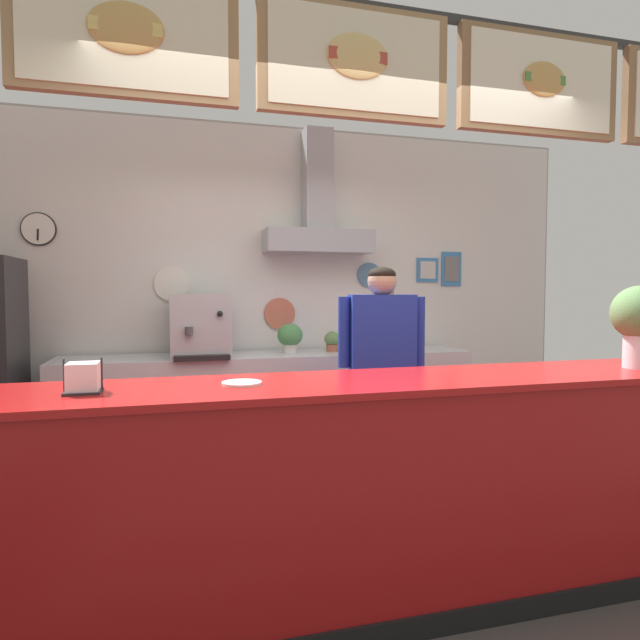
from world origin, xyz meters
TOP-DOWN VIEW (x-y plane):
  - ground_plane at (0.00, 0.00)m, footprint 6.81×6.81m
  - back_wall_assembly at (0.02, 2.05)m, footprint 5.68×2.36m
  - service_counter at (0.00, -0.30)m, footprint 4.46×0.64m
  - back_prep_counter at (-0.08, 1.83)m, footprint 3.38×0.59m
  - shop_worker at (0.46, 0.76)m, footprint 0.57×0.29m
  - espresso_machine at (-0.67, 1.81)m, footprint 0.46×0.55m
  - potted_rosemary at (1.10, 1.83)m, footprint 0.23×0.23m
  - potted_oregano at (0.07, 1.83)m, footprint 0.21×0.21m
  - potted_thyme at (0.45, 1.85)m, footprint 0.14×0.14m
  - napkin_holder at (-1.22, -0.31)m, footprint 0.14×0.14m
  - condiment_plate at (-0.60, -0.29)m, footprint 0.17×0.17m
  - basil_vase at (1.44, -0.34)m, footprint 0.28×0.28m

SIDE VIEW (x-z plane):
  - ground_plane at x=0.00m, z-range 0.00..0.00m
  - back_prep_counter at x=-0.08m, z-range -0.01..0.91m
  - service_counter at x=0.00m, z-range 0.00..1.04m
  - shop_worker at x=0.46m, z-range 0.06..1.66m
  - potted_thyme at x=0.45m, z-range 0.93..1.10m
  - condiment_plate at x=-0.60m, z-range 1.04..1.05m
  - potted_oregano at x=0.07m, z-range 0.94..1.18m
  - potted_rosemary at x=1.10m, z-range 0.93..1.19m
  - napkin_holder at x=-1.22m, z-range 1.03..1.16m
  - espresso_machine at x=-0.67m, z-range 0.92..1.41m
  - basil_vase at x=1.44m, z-range 1.07..1.50m
  - back_wall_assembly at x=0.02m, z-range 0.11..3.00m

